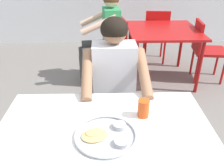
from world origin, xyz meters
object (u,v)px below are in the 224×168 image
(chair_red_far, at_px, (156,34))
(chair_foreground, at_px, (113,96))
(thali_tray, at_px, (106,135))
(drinking_cup, at_px, (144,108))
(table_background_red, at_px, (163,35))
(chair_red_left, at_px, (114,46))
(patron_background, at_px, (104,31))
(table_foreground, at_px, (105,141))
(diner_foreground, at_px, (115,83))
(chair_red_right, at_px, (205,47))

(chair_red_far, bearing_deg, chair_foreground, -111.92)
(chair_foreground, xyz_separation_m, chair_red_far, (0.74, 1.85, 0.01))
(thali_tray, relative_size, drinking_cup, 3.05)
(table_background_red, height_order, chair_red_left, chair_red_left)
(drinking_cup, bearing_deg, patron_background, 96.82)
(thali_tray, height_order, table_background_red, thali_tray)
(table_foreground, xyz_separation_m, drinking_cup, (0.23, 0.12, 0.14))
(thali_tray, bearing_deg, table_foreground, 98.36)
(table_foreground, bearing_deg, drinking_cup, 27.99)
(diner_foreground, height_order, chair_red_far, diner_foreground)
(diner_foreground, distance_m, patron_background, 1.45)
(thali_tray, bearing_deg, chair_red_right, 56.65)
(thali_tray, xyz_separation_m, chair_red_far, (0.81, 2.72, -0.28))
(diner_foreground, relative_size, chair_red_far, 1.40)
(chair_foreground, bearing_deg, thali_tray, -94.34)
(chair_foreground, height_order, patron_background, patron_background)
(thali_tray, height_order, patron_background, patron_background)
(drinking_cup, height_order, chair_red_far, chair_red_far)
(table_background_red, bearing_deg, drinking_cup, -106.14)
(table_foreground, bearing_deg, thali_tray, -81.64)
(chair_red_right, xyz_separation_m, patron_background, (-1.38, 0.01, 0.24))
(table_foreground, height_order, chair_red_left, chair_red_left)
(diner_foreground, distance_m, table_background_red, 1.63)
(drinking_cup, height_order, table_background_red, drinking_cup)
(thali_tray, distance_m, chair_red_right, 2.52)
(thali_tray, xyz_separation_m, patron_background, (-0.01, 2.10, -0.04))
(table_background_red, height_order, chair_red_far, chair_red_far)
(chair_foreground, distance_m, chair_red_left, 1.26)
(drinking_cup, height_order, patron_background, patron_background)
(table_foreground, bearing_deg, patron_background, 90.04)
(chair_foreground, height_order, table_background_red, chair_foreground)
(table_foreground, relative_size, chair_foreground, 1.48)
(table_background_red, bearing_deg, chair_red_far, 87.19)
(table_foreground, height_order, diner_foreground, diner_foreground)
(thali_tray, height_order, chair_foreground, chair_foreground)
(table_foreground, bearing_deg, chair_foreground, 84.76)
(chair_red_far, bearing_deg, table_foreground, -107.11)
(table_background_red, relative_size, patron_background, 0.77)
(table_background_red, relative_size, chair_red_right, 1.12)
(chair_red_left, height_order, chair_red_far, same)
(thali_tray, distance_m, drinking_cup, 0.29)
(thali_tray, bearing_deg, table_background_red, 69.73)
(chair_red_left, distance_m, patron_background, 0.26)
(thali_tray, distance_m, diner_foreground, 0.66)
(chair_foreground, relative_size, diner_foreground, 0.67)
(table_background_red, bearing_deg, chair_red_left, 179.26)
(table_foreground, relative_size, diner_foreground, 0.99)
(thali_tray, xyz_separation_m, table_background_red, (0.78, 2.11, -0.11))
(diner_foreground, distance_m, chair_red_left, 1.49)
(chair_red_left, distance_m, chair_red_far, 0.91)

